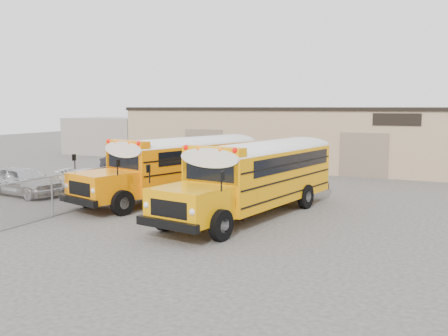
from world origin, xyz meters
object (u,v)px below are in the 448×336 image
at_px(school_bus_left, 256,154).
at_px(school_bus_right, 319,159).
at_px(car_white, 97,180).
at_px(tarp_bundle, 233,198).
at_px(car_silver, 24,181).
at_px(car_dark, 127,164).

height_order(school_bus_left, school_bus_right, school_bus_right).
xyz_separation_m(school_bus_left, school_bus_right, (4.35, -1.63, 0.03)).
distance_m(school_bus_right, car_white, 12.45).
bearing_deg(tarp_bundle, school_bus_right, 77.78).
bearing_deg(school_bus_right, car_silver, -151.38).
relative_size(school_bus_left, car_white, 2.60).
height_order(car_white, car_dark, car_dark).
distance_m(tarp_bundle, car_silver, 12.30).
distance_m(car_silver, car_dark, 9.55).
distance_m(school_bus_right, car_silver, 15.97).
height_order(car_silver, car_dark, car_silver).
distance_m(school_bus_right, car_dark, 14.43).
xyz_separation_m(tarp_bundle, car_white, (-9.72, 2.99, -0.23)).
xyz_separation_m(car_white, car_dark, (-2.84, 6.74, 0.09)).
bearing_deg(car_silver, car_dark, 10.00).
xyz_separation_m(school_bus_right, car_white, (-11.41, -4.83, -1.25)).
relative_size(school_bus_left, tarp_bundle, 6.72).
relative_size(school_bus_right, tarp_bundle, 6.81).
bearing_deg(tarp_bundle, car_white, 162.91).
bearing_deg(car_silver, school_bus_left, -37.74).
bearing_deg(car_dark, car_silver, -164.12).
distance_m(tarp_bundle, car_white, 10.17).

